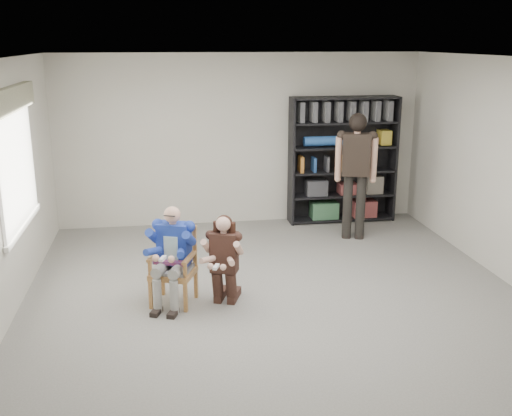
{
  "coord_description": "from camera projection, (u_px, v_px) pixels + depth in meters",
  "views": [
    {
      "loc": [
        -1.29,
        -6.21,
        3.0
      ],
      "look_at": [
        -0.2,
        0.6,
        1.05
      ],
      "focal_mm": 42.0,
      "sensor_mm": 36.0,
      "label": 1
    }
  ],
  "objects": [
    {
      "name": "window_left",
      "position": [
        18.0,
        161.0,
        6.97
      ],
      "size": [
        0.16,
        2.0,
        1.75
      ],
      "primitive_type": null,
      "color": "white",
      "rests_on": "room_shell"
    },
    {
      "name": "floor",
      "position": [
        281.0,
        309.0,
        6.91
      ],
      "size": [
        6.0,
        7.0,
        0.01
      ],
      "primitive_type": "cube",
      "color": "slate",
      "rests_on": "ground"
    },
    {
      "name": "armchair",
      "position": [
        173.0,
        267.0,
        6.94
      ],
      "size": [
        0.67,
        0.66,
        0.91
      ],
      "primitive_type": null,
      "rotation": [
        0.0,
        0.0,
        -0.36
      ],
      "color": "#A95F2F",
      "rests_on": "floor"
    },
    {
      "name": "seated_man",
      "position": [
        172.0,
        256.0,
        6.9
      ],
      "size": [
        0.73,
        0.84,
        1.18
      ],
      "primitive_type": null,
      "rotation": [
        0.0,
        0.0,
        -0.36
      ],
      "color": "navy",
      "rests_on": "floor"
    },
    {
      "name": "room_shell",
      "position": [
        283.0,
        191.0,
        6.53
      ],
      "size": [
        6.0,
        7.0,
        2.8
      ],
      "primitive_type": null,
      "color": "beige",
      "rests_on": "ground"
    },
    {
      "name": "bookshelf",
      "position": [
        343.0,
        160.0,
        10.0
      ],
      "size": [
        1.8,
        0.38,
        2.1
      ],
      "primitive_type": null,
      "color": "black",
      "rests_on": "floor"
    },
    {
      "name": "standing_man",
      "position": [
        355.0,
        178.0,
        9.1
      ],
      "size": [
        0.67,
        0.49,
        1.93
      ],
      "primitive_type": null,
      "rotation": [
        0.0,
        0.0,
        -0.3
      ],
      "color": "black",
      "rests_on": "floor"
    },
    {
      "name": "kneeling_woman",
      "position": [
        224.0,
        261.0,
        6.89
      ],
      "size": [
        0.68,
        0.84,
        1.08
      ],
      "primitive_type": null,
      "rotation": [
        0.0,
        0.0,
        -0.36
      ],
      "color": "#311F17",
      "rests_on": "floor"
    }
  ]
}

